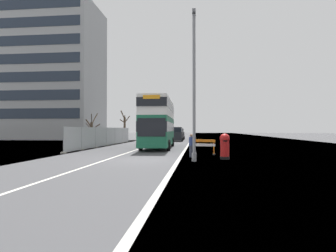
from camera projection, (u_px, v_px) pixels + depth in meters
ground at (150, 161)px, 17.31m from camera, size 140.00×280.00×0.10m
double_decker_bus at (159, 123)px, 28.47m from camera, size 3.10×11.40×4.89m
lamppost_foreground at (194, 90)px, 16.66m from camera, size 0.29×0.70×9.04m
red_pillar_postbox at (225, 145)px, 17.77m from camera, size 0.64×0.64×1.64m
roadworks_barrier at (202, 145)px, 21.10m from camera, size 1.94×0.93×1.15m
construction_site_fence at (106, 137)px, 32.05m from camera, size 0.44×20.60×2.17m
car_oncoming_near at (177, 135)px, 44.69m from camera, size 1.99×3.95×2.27m
car_receding_mid at (179, 134)px, 52.05m from camera, size 2.08×4.14×2.07m
bare_tree_far_verge_near at (92, 129)px, 44.20m from camera, size 2.58×2.82×4.54m
bare_tree_far_verge_mid at (124, 126)px, 56.72m from camera, size 2.28×2.75×5.69m
pedestrian_at_kerb at (191, 145)px, 19.14m from camera, size 0.34×0.34×1.60m
backdrop_office_block at (41, 74)px, 55.71m from camera, size 23.21×12.42×26.06m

